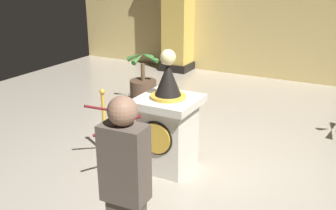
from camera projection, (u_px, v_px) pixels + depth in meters
ground_plane at (201, 167)px, 5.33m from camera, size 12.04×12.04×0.00m
back_wall at (291, 0)px, 8.95m from camera, size 12.04×0.16×3.78m
pedestal_clock at (168, 125)px, 5.11m from camera, size 0.77×0.77×1.64m
stanchion_near at (105, 132)px, 5.62m from camera, size 0.24×0.24×1.00m
stanchion_far at (124, 169)px, 4.55m from camera, size 0.24×0.24×1.02m
velvet_rope at (112, 118)px, 4.94m from camera, size 0.88×0.88×0.22m
column_left at (178, 1)px, 9.88m from camera, size 0.78×0.78×3.63m
potted_palm_left at (143, 89)px, 7.76m from camera, size 0.70×0.69×1.08m
bystander_guest at (126, 192)px, 3.07m from camera, size 0.37×0.24×1.71m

